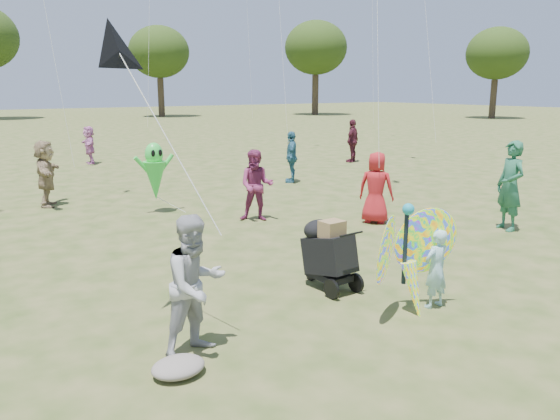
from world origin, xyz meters
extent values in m
plane|color=#51592B|center=(0.00, 0.00, 0.00)|extent=(160.00, 160.00, 0.00)
imported|color=#95CAD4|center=(0.82, -0.86, 0.57)|extent=(0.41, 0.27, 1.13)
imported|color=#9D9DA2|center=(-2.54, -0.19, 0.83)|extent=(0.91, 0.77, 1.66)
ellipsoid|color=slate|center=(-2.95, -0.55, 0.09)|extent=(0.59, 0.48, 0.19)
imported|color=#A91B20|center=(3.63, 3.20, 0.82)|extent=(0.87, 0.95, 1.63)
imported|color=#2D627C|center=(5.26, 8.74, 0.83)|extent=(0.92, 1.02, 1.66)
imported|color=#927A5A|center=(-2.15, 9.36, 0.86)|extent=(1.01, 1.68, 1.72)
imported|color=#7C2953|center=(1.50, 4.92, 0.83)|extent=(1.02, 0.99, 1.66)
imported|color=#235F44|center=(5.55, 1.10, 0.97)|extent=(0.66, 0.82, 1.94)
imported|color=#521B2A|center=(10.25, 11.34, 0.88)|extent=(1.12, 0.85, 1.76)
imported|color=#C470B1|center=(1.12, 17.02, 0.76)|extent=(0.66, 1.47, 1.52)
cube|color=black|center=(0.05, 0.54, 0.55)|extent=(0.49, 0.88, 0.71)
cube|color=black|center=(0.05, 0.54, 0.22)|extent=(0.44, 0.70, 0.10)
ellipsoid|color=black|center=(0.05, 0.79, 0.88)|extent=(0.51, 0.45, 0.33)
cylinder|color=black|center=(-0.19, 0.19, 0.15)|extent=(0.06, 0.30, 0.30)
cylinder|color=black|center=(0.29, 0.19, 0.15)|extent=(0.06, 0.30, 0.30)
cylinder|color=black|center=(0.05, 0.99, 0.11)|extent=(0.06, 0.22, 0.22)
cylinder|color=black|center=(0.05, 0.06, 0.98)|extent=(0.44, 0.05, 0.03)
cube|color=olive|center=(0.05, 0.49, 0.96)|extent=(0.35, 0.29, 0.26)
ellipsoid|color=orange|center=(-0.06, -0.75, 0.96)|extent=(0.98, 0.71, 1.24)
ellipsoid|color=orange|center=(0.70, -0.75, 0.96)|extent=(0.98, 0.71, 1.24)
cylinder|color=black|center=(0.32, -0.73, 0.91)|extent=(0.06, 0.06, 1.00)
cone|color=orange|center=(0.37, -0.90, 0.30)|extent=(0.36, 0.49, 0.93)
sphere|color=teal|center=(0.32, -0.75, 1.46)|extent=(0.16, 0.16, 0.16)
cone|color=black|center=(-2.83, 1.13, 3.47)|extent=(0.89, 0.62, 0.81)
cylinder|color=silver|center=(-2.48, 0.52, 2.40)|extent=(0.70, 1.24, 2.14)
cone|color=#32D643|center=(-0.11, 7.03, 0.80)|extent=(0.56, 0.56, 0.95)
ellipsoid|color=#32D643|center=(-0.11, 7.03, 1.45)|extent=(0.44, 0.39, 0.57)
ellipsoid|color=black|center=(-0.20, 6.85, 1.50)|extent=(0.10, 0.05, 0.17)
ellipsoid|color=black|center=(-0.02, 6.85, 1.50)|extent=(0.10, 0.05, 0.17)
cylinder|color=#32D643|center=(-0.41, 7.03, 1.20)|extent=(0.43, 0.10, 0.49)
cylinder|color=#32D643|center=(0.19, 7.03, 1.20)|extent=(0.43, 0.10, 0.49)
cylinder|color=silver|center=(0.19, 6.83, 0.20)|extent=(0.61, 0.41, 0.41)
cylinder|color=#3A2D21|center=(18.00, 50.00, 1.99)|extent=(0.66, 0.67, 3.99)
ellipsoid|color=#2B4214|center=(18.00, 50.00, 6.65)|extent=(6.27, 6.27, 5.33)
cylinder|color=#3A2D21|center=(34.00, 44.00, 2.21)|extent=(0.73, 0.73, 4.41)
ellipsoid|color=#2B4214|center=(34.00, 44.00, 7.35)|extent=(6.93, 6.93, 5.89)
cylinder|color=#3A2D21|center=(44.00, 28.00, 1.89)|extent=(0.63, 0.63, 3.78)
ellipsoid|color=#2B4214|center=(44.00, 28.00, 6.30)|extent=(5.94, 5.94, 5.05)
camera|label=1|loc=(-5.10, -5.59, 3.04)|focal=35.00mm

